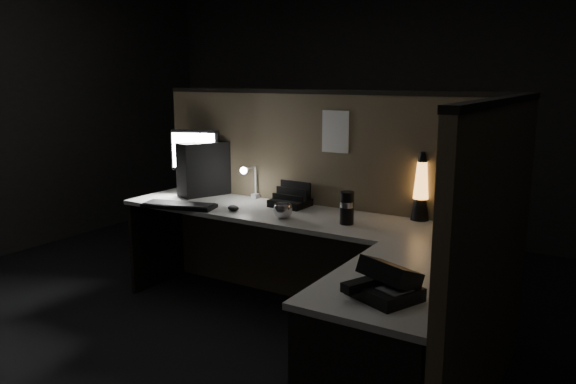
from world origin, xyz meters
The scene contains 17 objects.
floor centered at (0.00, 0.00, 0.00)m, with size 6.00×6.00×0.00m, color black.
room_shell centered at (0.00, 0.00, 1.62)m, with size 6.00×6.00×6.00m.
partition_back centered at (0.00, 0.93, 0.75)m, with size 2.66×0.06×1.50m, color brown.
partition_right centered at (1.33, 0.10, 0.75)m, with size 0.06×1.66×1.50m, color brown.
desk centered at (0.18, 0.25, 0.58)m, with size 2.60×1.60×0.73m.
pc_tower centered at (-0.92, 0.77, 0.93)m, with size 0.17×0.39×0.40m, color black.
monitor centered at (-1.01, 0.77, 1.03)m, with size 0.37×0.18×0.49m.
keyboard centered at (-0.80, 0.34, 0.74)m, with size 0.51×0.17×0.02m, color black.
mouse centered at (-0.42, 0.46, 0.75)m, with size 0.09×0.07×0.04m, color black.
clip_lamp centered at (-0.52, 0.79, 0.88)m, with size 0.05×0.20×0.25m.
organizer centered at (-0.16, 0.78, 0.77)m, with size 0.25×0.23×0.19m.
lava_lamp centered at (0.73, 0.88, 0.91)m, with size 0.12×0.12×0.43m.
travel_mug centered at (0.38, 0.55, 0.83)m, with size 0.09×0.09×0.20m, color black.
steel_mug centered at (-0.02, 0.46, 0.78)m, with size 0.12×0.12×0.09m, color #BBBAC2.
figurine centered at (0.92, 0.69, 0.78)m, with size 0.06×0.06×0.06m, color yellow.
pinned_paper centered at (0.12, 0.90, 1.25)m, with size 0.20×0.00×0.28m, color white.
desk_phone centered at (1.02, -0.42, 0.79)m, with size 0.32×0.31×0.15m.
Camera 1 is at (1.82, -2.48, 1.62)m, focal length 35.00 mm.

